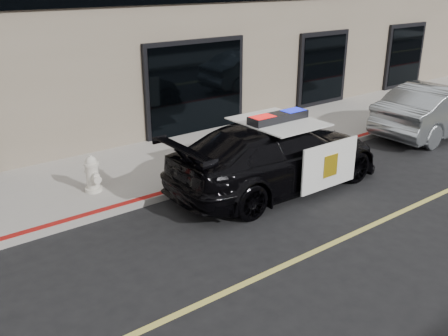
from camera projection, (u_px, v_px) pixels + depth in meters
ground at (419, 204)px, 10.70m from camera, size 120.00×120.00×0.00m
sidewalk_n at (258, 140)px, 14.56m from camera, size 60.00×3.50×0.15m
police_car at (277, 155)px, 11.28m from camera, size 2.49×5.39×1.76m
silver_sedan at (439, 109)px, 15.09m from camera, size 1.67×4.76×1.57m
fire_hydrant at (93, 175)px, 10.82m from camera, size 0.38×0.52×0.83m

